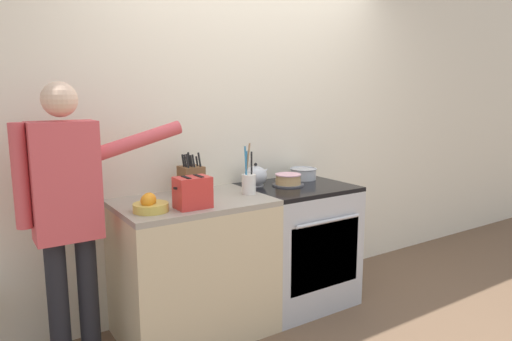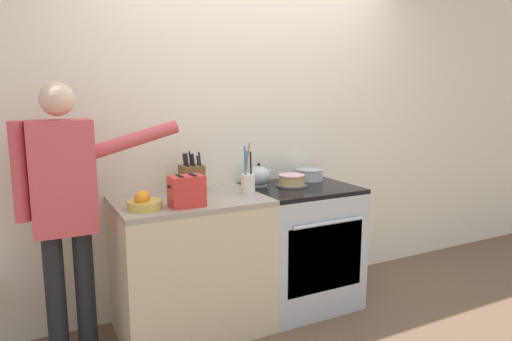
{
  "view_description": "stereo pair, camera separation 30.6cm",
  "coord_description": "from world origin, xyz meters",
  "px_view_note": "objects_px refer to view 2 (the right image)",
  "views": [
    {
      "loc": [
        -1.81,
        -2.23,
        1.55
      ],
      "look_at": [
        -0.15,
        0.29,
        1.04
      ],
      "focal_mm": 32.0,
      "sensor_mm": 36.0,
      "label": 1
    },
    {
      "loc": [
        -1.54,
        -2.39,
        1.55
      ],
      "look_at": [
        -0.15,
        0.29,
        1.04
      ],
      "focal_mm": 32.0,
      "sensor_mm": 36.0,
      "label": 2
    }
  ],
  "objects_px": {
    "fruit_bowl": "(144,202)",
    "person_baker": "(66,200)",
    "mixing_bowl": "(310,174)",
    "knife_block": "(192,178)",
    "layer_cake": "(291,181)",
    "stove_range": "(300,245)",
    "utensil_crock": "(248,182)",
    "toaster": "(187,191)",
    "tea_kettle": "(259,176)"
  },
  "relations": [
    {
      "from": "mixing_bowl",
      "to": "layer_cake",
      "type": "bearing_deg",
      "value": -152.75
    },
    {
      "from": "person_baker",
      "to": "tea_kettle",
      "type": "bearing_deg",
      "value": -3.81
    },
    {
      "from": "stove_range",
      "to": "toaster",
      "type": "bearing_deg",
      "value": -168.9
    },
    {
      "from": "utensil_crock",
      "to": "tea_kettle",
      "type": "bearing_deg",
      "value": 46.85
    },
    {
      "from": "tea_kettle",
      "to": "utensil_crock",
      "type": "distance_m",
      "value": 0.28
    },
    {
      "from": "stove_range",
      "to": "utensil_crock",
      "type": "bearing_deg",
      "value": -174.41
    },
    {
      "from": "layer_cake",
      "to": "person_baker",
      "type": "distance_m",
      "value": 1.52
    },
    {
      "from": "stove_range",
      "to": "knife_block",
      "type": "distance_m",
      "value": 0.95
    },
    {
      "from": "tea_kettle",
      "to": "toaster",
      "type": "distance_m",
      "value": 0.75
    },
    {
      "from": "tea_kettle",
      "to": "fruit_bowl",
      "type": "relative_size",
      "value": 1.03
    },
    {
      "from": "knife_block",
      "to": "fruit_bowl",
      "type": "relative_size",
      "value": 1.39
    },
    {
      "from": "stove_range",
      "to": "person_baker",
      "type": "distance_m",
      "value": 1.66
    },
    {
      "from": "fruit_bowl",
      "to": "tea_kettle",
      "type": "bearing_deg",
      "value": 17.74
    },
    {
      "from": "utensil_crock",
      "to": "person_baker",
      "type": "bearing_deg",
      "value": 178.09
    },
    {
      "from": "utensil_crock",
      "to": "toaster",
      "type": "relative_size",
      "value": 1.57
    },
    {
      "from": "stove_range",
      "to": "knife_block",
      "type": "bearing_deg",
      "value": 167.32
    },
    {
      "from": "layer_cake",
      "to": "utensil_crock",
      "type": "distance_m",
      "value": 0.4
    },
    {
      "from": "fruit_bowl",
      "to": "toaster",
      "type": "height_order",
      "value": "toaster"
    },
    {
      "from": "tea_kettle",
      "to": "stove_range",
      "type": "bearing_deg",
      "value": -31.45
    },
    {
      "from": "utensil_crock",
      "to": "fruit_bowl",
      "type": "relative_size",
      "value": 1.69
    },
    {
      "from": "fruit_bowl",
      "to": "person_baker",
      "type": "distance_m",
      "value": 0.43
    },
    {
      "from": "person_baker",
      "to": "stove_range",
      "type": "bearing_deg",
      "value": -10.76
    },
    {
      "from": "knife_block",
      "to": "layer_cake",
      "type": "bearing_deg",
      "value": -10.72
    },
    {
      "from": "stove_range",
      "to": "mixing_bowl",
      "type": "relative_size",
      "value": 4.22
    },
    {
      "from": "toaster",
      "to": "person_baker",
      "type": "bearing_deg",
      "value": 164.95
    },
    {
      "from": "knife_block",
      "to": "utensil_crock",
      "type": "distance_m",
      "value": 0.38
    },
    {
      "from": "tea_kettle",
      "to": "toaster",
      "type": "relative_size",
      "value": 0.96
    },
    {
      "from": "tea_kettle",
      "to": "mixing_bowl",
      "type": "distance_m",
      "value": 0.45
    },
    {
      "from": "mixing_bowl",
      "to": "person_baker",
      "type": "height_order",
      "value": "person_baker"
    },
    {
      "from": "stove_range",
      "to": "utensil_crock",
      "type": "relative_size",
      "value": 2.63
    },
    {
      "from": "tea_kettle",
      "to": "fruit_bowl",
      "type": "distance_m",
      "value": 0.95
    },
    {
      "from": "stove_range",
      "to": "tea_kettle",
      "type": "height_order",
      "value": "tea_kettle"
    },
    {
      "from": "mixing_bowl",
      "to": "toaster",
      "type": "relative_size",
      "value": 0.98
    },
    {
      "from": "stove_range",
      "to": "utensil_crock",
      "type": "distance_m",
      "value": 0.69
    },
    {
      "from": "tea_kettle",
      "to": "knife_block",
      "type": "distance_m",
      "value": 0.51
    },
    {
      "from": "tea_kettle",
      "to": "person_baker",
      "type": "distance_m",
      "value": 1.33
    },
    {
      "from": "toaster",
      "to": "person_baker",
      "type": "relative_size",
      "value": 0.13
    },
    {
      "from": "stove_range",
      "to": "layer_cake",
      "type": "distance_m",
      "value": 0.49
    },
    {
      "from": "layer_cake",
      "to": "tea_kettle",
      "type": "relative_size",
      "value": 1.11
    },
    {
      "from": "knife_block",
      "to": "mixing_bowl",
      "type": "bearing_deg",
      "value": -0.52
    },
    {
      "from": "stove_range",
      "to": "tea_kettle",
      "type": "xyz_separation_m",
      "value": [
        -0.26,
        0.16,
        0.52
      ]
    },
    {
      "from": "layer_cake",
      "to": "knife_block",
      "type": "distance_m",
      "value": 0.72
    },
    {
      "from": "toaster",
      "to": "stove_range",
      "type": "bearing_deg",
      "value": 11.1
    },
    {
      "from": "tea_kettle",
      "to": "utensil_crock",
      "type": "relative_size",
      "value": 0.61
    },
    {
      "from": "tea_kettle",
      "to": "toaster",
      "type": "xyz_separation_m",
      "value": [
        -0.67,
        -0.34,
        0.02
      ]
    },
    {
      "from": "stove_range",
      "to": "tea_kettle",
      "type": "bearing_deg",
      "value": 148.55
    },
    {
      "from": "stove_range",
      "to": "fruit_bowl",
      "type": "height_order",
      "value": "fruit_bowl"
    },
    {
      "from": "mixing_bowl",
      "to": "knife_block",
      "type": "relative_size",
      "value": 0.76
    },
    {
      "from": "layer_cake",
      "to": "person_baker",
      "type": "xyz_separation_m",
      "value": [
        -1.52,
        -0.05,
        0.03
      ]
    },
    {
      "from": "toaster",
      "to": "knife_block",
      "type": "bearing_deg",
      "value": 65.8
    }
  ]
}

